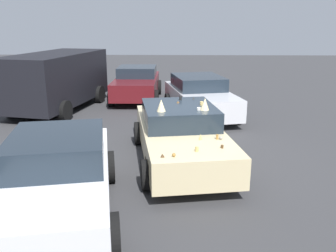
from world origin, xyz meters
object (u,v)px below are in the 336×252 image
Objects in this scene: parked_van_row_back_far at (57,78)px; parked_sedan_behind_left at (200,96)px; parked_sedan_near_left at (137,83)px; art_car_decorated at (180,134)px; parked_sedan_behind_right at (59,177)px.

parked_sedan_behind_left is at bearing -87.63° from parked_van_row_back_far.
parked_sedan_behind_left is 3.82m from parked_sedan_near_left.
parked_van_row_back_far is at bearing -55.72° from parked_sedan_near_left.
art_car_decorated is at bearing -127.71° from parked_van_row_back_far.
parked_sedan_behind_right reaches higher than parked_sedan_near_left.
parked_sedan_behind_left is 7.79m from parked_sedan_behind_right.
parked_sedan_behind_right is 1.06× the size of parked_sedan_near_left.
parked_sedan_near_left is (1.98, -2.85, -0.50)m from parked_van_row_back_far.
art_car_decorated is at bearing 13.93° from parked_sedan_near_left.
art_car_decorated is 7.57m from parked_sedan_near_left.
art_car_decorated reaches higher than parked_sedan_behind_right.
parked_sedan_behind_left is at bearing 42.60° from parked_sedan_near_left.
art_car_decorated is at bearing -21.51° from parked_sedan_behind_left.
parked_van_row_back_far reaches higher than art_car_decorated.
parked_sedan_behind_right is at bearing -151.15° from parked_van_row_back_far.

